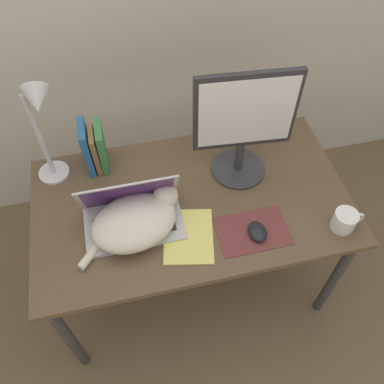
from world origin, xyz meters
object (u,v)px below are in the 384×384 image
(book_row, at_px, (94,148))
(mug, at_px, (345,220))
(computer_mouse, at_px, (257,231))
(external_monitor, at_px, (244,124))
(laptop, at_px, (132,215))
(cat, at_px, (137,220))
(notepad, at_px, (188,236))
(desk_lamp, at_px, (40,118))

(book_row, bearing_deg, mug, -30.95)
(mug, bearing_deg, computer_mouse, 172.91)
(external_monitor, relative_size, computer_mouse, 5.28)
(external_monitor, xyz_separation_m, mug, (0.31, -0.38, -0.23))
(laptop, xyz_separation_m, mug, (0.79, -0.21, -0.00))
(cat, bearing_deg, book_row, 108.10)
(notepad, bearing_deg, computer_mouse, -10.58)
(laptop, bearing_deg, mug, -14.84)
(notepad, bearing_deg, cat, 156.80)
(external_monitor, bearing_deg, book_row, 164.33)
(notepad, bearing_deg, desk_lamp, 138.13)
(book_row, bearing_deg, laptop, -71.81)
(desk_lamp, bearing_deg, book_row, 13.99)
(computer_mouse, bearing_deg, cat, 164.01)
(book_row, relative_size, mug, 1.77)
(laptop, bearing_deg, desk_lamp, 132.03)
(cat, xyz_separation_m, desk_lamp, (-0.28, 0.33, 0.28))
(computer_mouse, distance_m, book_row, 0.76)
(external_monitor, distance_m, mug, 0.54)
(cat, relative_size, external_monitor, 0.84)
(computer_mouse, relative_size, book_row, 0.42)
(cat, height_order, desk_lamp, desk_lamp)
(book_row, relative_size, notepad, 0.82)
(desk_lamp, distance_m, notepad, 0.70)
(book_row, bearing_deg, external_monitor, -15.67)
(external_monitor, bearing_deg, cat, -156.28)
(desk_lamp, bearing_deg, computer_mouse, -32.60)
(desk_lamp, height_order, mug, desk_lamp)
(notepad, bearing_deg, laptop, 148.61)
(external_monitor, height_order, mug, external_monitor)
(book_row, bearing_deg, computer_mouse, -41.43)
(external_monitor, distance_m, notepad, 0.48)
(laptop, relative_size, book_row, 1.67)
(laptop, height_order, book_row, same)
(desk_lamp, distance_m, mug, 1.21)
(book_row, height_order, desk_lamp, desk_lamp)
(cat, relative_size, computer_mouse, 4.44)
(book_row, xyz_separation_m, mug, (0.90, -0.54, -0.06))
(laptop, height_order, computer_mouse, laptop)
(laptop, height_order, mug, laptop)
(cat, bearing_deg, desk_lamp, 129.66)
(external_monitor, distance_m, desk_lamp, 0.76)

